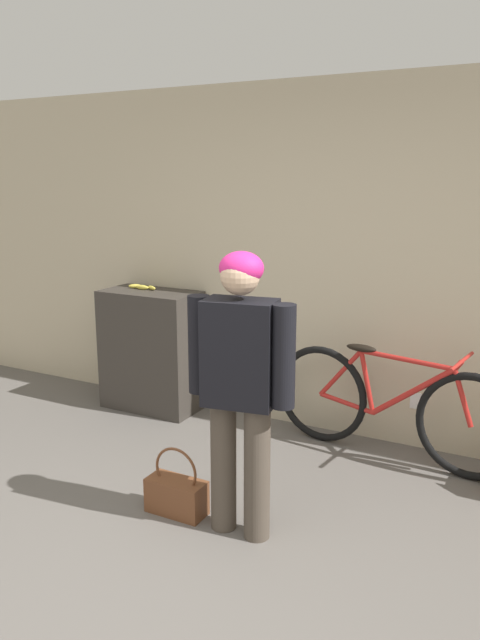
{
  "coord_description": "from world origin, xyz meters",
  "views": [
    {
      "loc": [
        1.42,
        -1.81,
        1.92
      ],
      "look_at": [
        -0.04,
        0.92,
        1.2
      ],
      "focal_mm": 35.0,
      "sensor_mm": 36.0,
      "label": 1
    }
  ],
  "objects_px": {
    "person": "(240,374)",
    "banana": "(142,287)",
    "handbag": "(176,494)",
    "bicycle": "(391,406)"
  },
  "relations": [
    {
      "from": "person",
      "to": "banana",
      "type": "bearing_deg",
      "value": 130.32
    },
    {
      "from": "bicycle",
      "to": "person",
      "type": "bearing_deg",
      "value": -103.05
    },
    {
      "from": "person",
      "to": "handbag",
      "type": "xyz_separation_m",
      "value": [
        -0.42,
        -0.0,
        -0.79
      ]
    },
    {
      "from": "person",
      "to": "banana",
      "type": "height_order",
      "value": "person"
    },
    {
      "from": "banana",
      "to": "person",
      "type": "bearing_deg",
      "value": -39.89
    },
    {
      "from": "bicycle",
      "to": "banana",
      "type": "height_order",
      "value": "banana"
    },
    {
      "from": "bicycle",
      "to": "handbag",
      "type": "height_order",
      "value": "bicycle"
    },
    {
      "from": "banana",
      "to": "bicycle",
      "type": "bearing_deg",
      "value": -2.25
    },
    {
      "from": "bicycle",
      "to": "handbag",
      "type": "relative_size",
      "value": 4.39
    },
    {
      "from": "bicycle",
      "to": "handbag",
      "type": "bearing_deg",
      "value": -117.46
    }
  ]
}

